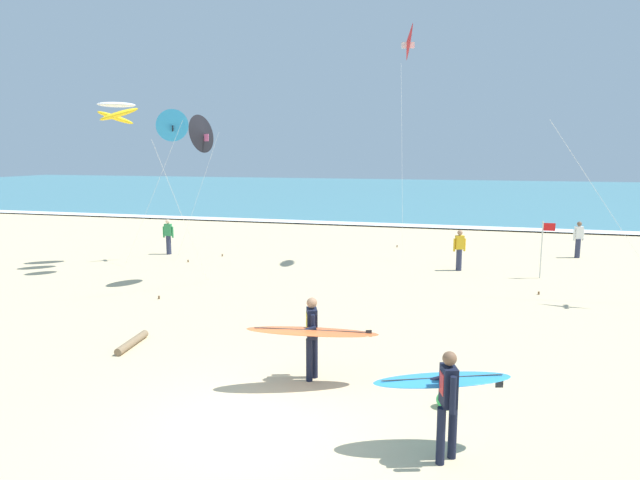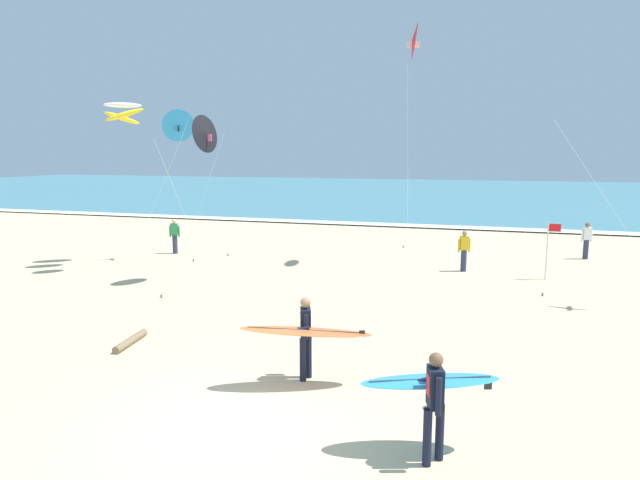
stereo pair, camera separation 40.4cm
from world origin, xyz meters
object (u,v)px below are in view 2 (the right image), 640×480
at_px(surfer_trailing, 306,332).
at_px(bystander_white_top, 586,240).
at_px(surfer_lead, 432,391).
at_px(kite_delta_cobalt_low, 178,126).
at_px(kite_delta_charcoal_distant, 206,134).
at_px(bystander_green_top, 175,236).
at_px(driftwood_log, 131,341).
at_px(kite_arc_ivory_far, 123,113).
at_px(kite_delta_scarlet_mid, 413,42).
at_px(bystander_yellow_top, 464,251).
at_px(lifeguard_flag, 549,245).
at_px(beach_ball, 436,401).

distance_m(surfer_trailing, bystander_white_top, 17.54).
relative_size(surfer_lead, kite_delta_cobalt_low, 0.35).
bearing_deg(surfer_lead, kite_delta_charcoal_distant, 132.86).
height_order(bystander_green_top, driftwood_log, bystander_green_top).
bearing_deg(kite_arc_ivory_far, kite_delta_scarlet_mid, 20.14).
relative_size(kite_delta_charcoal_distant, bystander_yellow_top, 3.67).
distance_m(surfer_lead, lifeguard_flag, 13.50).
xyz_separation_m(kite_delta_charcoal_distant, lifeguard_flag, (11.47, 3.89, -3.91)).
bearing_deg(kite_delta_scarlet_mid, lifeguard_flag, -17.13).
distance_m(kite_delta_charcoal_distant, lifeguard_flag, 12.73).
bearing_deg(lifeguard_flag, kite_arc_ivory_far, -171.83).
height_order(surfer_lead, lifeguard_flag, lifeguard_flag).
height_order(kite_delta_cobalt_low, bystander_yellow_top, kite_delta_cobalt_low).
distance_m(bystander_white_top, beach_ball, 17.00).
relative_size(surfer_lead, driftwood_log, 1.62).
distance_m(kite_delta_scarlet_mid, bystander_white_top, 11.23).
bearing_deg(surfer_trailing, driftwood_log, 169.28).
bearing_deg(bystander_yellow_top, surfer_trailing, -102.10).
height_order(kite_delta_cobalt_low, kite_delta_charcoal_distant, kite_delta_cobalt_low).
bearing_deg(lifeguard_flag, kite_delta_charcoal_distant, -161.28).
xyz_separation_m(surfer_trailing, kite_arc_ivory_far, (-10.42, 8.90, 5.02)).
bearing_deg(driftwood_log, bystander_green_top, 116.52).
bearing_deg(beach_ball, kite_delta_charcoal_distant, 138.10).
bearing_deg(kite_delta_charcoal_distant, bystander_white_top, 32.55).
bearing_deg(lifeguard_flag, beach_ball, -104.10).
distance_m(bystander_white_top, lifeguard_flag, 5.11).
bearing_deg(kite_arc_ivory_far, kite_delta_cobalt_low, 55.44).
relative_size(kite_delta_scarlet_mid, kite_delta_cobalt_low, 1.51).
bearing_deg(bystander_yellow_top, driftwood_log, -123.73).
height_order(surfer_lead, driftwood_log, surfer_lead).
height_order(surfer_trailing, kite_delta_scarlet_mid, kite_delta_scarlet_mid).
height_order(bystander_white_top, lifeguard_flag, lifeguard_flag).
relative_size(kite_delta_scarlet_mid, lifeguard_flag, 4.56).
relative_size(surfer_trailing, bystander_yellow_top, 1.64).
relative_size(kite_arc_ivory_far, driftwood_log, 4.78).
height_order(surfer_lead, kite_delta_cobalt_low, kite_delta_cobalt_low).
height_order(lifeguard_flag, driftwood_log, lifeguard_flag).
height_order(surfer_lead, kite_delta_scarlet_mid, kite_delta_scarlet_mid).
bearing_deg(bystander_green_top, bystander_white_top, 12.73).
bearing_deg(kite_delta_scarlet_mid, driftwood_log, -112.62).
relative_size(kite_delta_scarlet_mid, bystander_green_top, 6.03).
distance_m(kite_delta_cobalt_low, beach_ball, 17.09).
bearing_deg(surfer_lead, bystander_white_top, 74.95).
bearing_deg(lifeguard_flag, driftwood_log, -134.82).
bearing_deg(bystander_white_top, bystander_green_top, -167.27).
bearing_deg(bystander_green_top, surfer_trailing, -49.31).
height_order(bystander_white_top, bystander_yellow_top, same).
height_order(kite_delta_scarlet_mid, kite_delta_cobalt_low, kite_delta_scarlet_mid).
distance_m(bystander_green_top, driftwood_log, 12.30).
distance_m(surfer_trailing, kite_delta_cobalt_low, 14.84).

